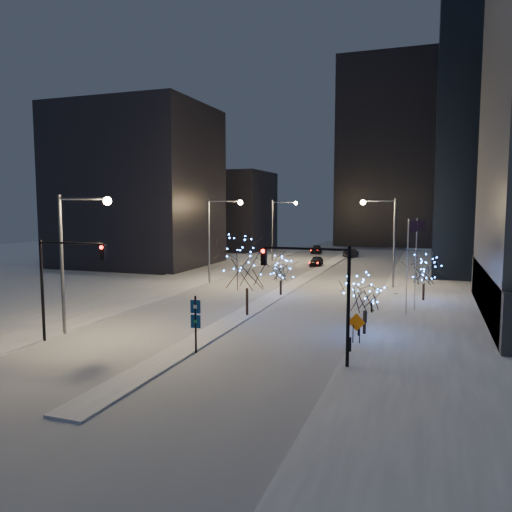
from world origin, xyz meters
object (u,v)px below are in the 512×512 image
at_px(car_mid, 351,253).
at_px(holiday_tree_median_far, 281,269).
at_px(car_near, 316,261).
at_px(holiday_tree_plaza_near, 365,294).
at_px(street_lamp_east, 386,231).
at_px(street_lamp_w_mid, 217,229).
at_px(wayfinding_sign, 196,318).
at_px(holiday_tree_plaza_far, 424,271).
at_px(street_lamp_w_near, 73,245).
at_px(traffic_signal_east, 321,285).
at_px(holiday_tree_median_near, 247,265).
at_px(traffic_signal_west, 60,273).
at_px(construction_sign, 356,325).
at_px(car_far, 316,250).
at_px(street_lamp_w_far, 278,222).

xyz_separation_m(car_mid, holiday_tree_median_far, (-1.00, -40.73, 2.00)).
relative_size(car_near, holiday_tree_plaza_near, 1.03).
height_order(street_lamp_east, car_mid, street_lamp_east).
relative_size(street_lamp_w_mid, wayfinding_sign, 2.73).
bearing_deg(holiday_tree_plaza_far, holiday_tree_plaza_near, -104.58).
xyz_separation_m(street_lamp_w_near, holiday_tree_plaza_far, (23.23, 21.25, -3.47)).
bearing_deg(street_lamp_w_near, traffic_signal_east, -3.21).
height_order(holiday_tree_plaza_near, wayfinding_sign, holiday_tree_plaza_near).
height_order(holiday_tree_plaza_far, wayfinding_sign, holiday_tree_plaza_far).
bearing_deg(holiday_tree_median_near, holiday_tree_plaza_far, 40.13).
bearing_deg(traffic_signal_east, wayfinding_sign, -179.35).
relative_size(traffic_signal_west, wayfinding_sign, 1.91).
relative_size(street_lamp_w_near, holiday_tree_median_near, 1.45).
height_order(traffic_signal_east, car_mid, traffic_signal_east).
relative_size(street_lamp_w_near, holiday_tree_plaza_near, 2.35).
bearing_deg(construction_sign, holiday_tree_median_near, 164.18).
bearing_deg(street_lamp_w_near, traffic_signal_west, -76.04).
xyz_separation_m(car_mid, car_far, (-7.35, 4.92, -0.04)).
distance_m(holiday_tree_median_far, holiday_tree_plaza_near, 16.27).
distance_m(street_lamp_w_mid, traffic_signal_east, 31.60).
bearing_deg(car_far, holiday_tree_plaza_near, -82.59).
relative_size(holiday_tree_median_near, construction_sign, 3.41).
bearing_deg(wayfinding_sign, car_near, 91.61).
height_order(street_lamp_east, traffic_signal_west, street_lamp_east).
relative_size(street_lamp_w_near, wayfinding_sign, 2.73).
distance_m(street_lamp_w_near, wayfinding_sign, 10.90).
bearing_deg(wayfinding_sign, traffic_signal_east, -0.86).
distance_m(holiday_tree_median_near, construction_sign, 11.66).
distance_m(car_mid, car_far, 8.84).
xyz_separation_m(street_lamp_w_near, street_lamp_w_mid, (0.00, 25.00, 0.00)).
distance_m(street_lamp_w_mid, wayfinding_sign, 28.26).
relative_size(street_lamp_w_far, car_near, 2.28).
bearing_deg(holiday_tree_plaza_far, construction_sign, -103.06).
bearing_deg(street_lamp_w_far, traffic_signal_east, -70.68).
distance_m(holiday_tree_median_near, holiday_tree_median_far, 10.01).
distance_m(street_lamp_w_near, construction_sign, 20.32).
relative_size(street_lamp_w_mid, holiday_tree_median_near, 1.45).
relative_size(traffic_signal_east, wayfinding_sign, 1.91).
bearing_deg(street_lamp_w_mid, construction_sign, -47.44).
xyz_separation_m(street_lamp_w_mid, wayfinding_sign, (9.98, -26.09, -4.25)).
distance_m(traffic_signal_east, wayfinding_sign, 8.29).
height_order(holiday_tree_median_near, construction_sign, holiday_tree_median_near).
height_order(street_lamp_w_far, car_far, street_lamp_w_far).
bearing_deg(car_mid, holiday_tree_median_near, 97.27).
xyz_separation_m(traffic_signal_west, car_near, (6.94, 47.46, -4.01)).
xyz_separation_m(traffic_signal_west, car_mid, (9.94, 62.24, -4.01)).
height_order(traffic_signal_east, holiday_tree_plaza_near, traffic_signal_east).
bearing_deg(traffic_signal_west, holiday_tree_median_near, 52.44).
bearing_deg(wayfinding_sign, car_far, 94.42).
relative_size(holiday_tree_median_far, wayfinding_sign, 1.09).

